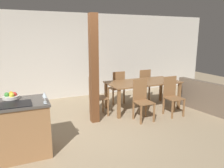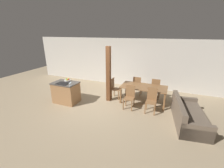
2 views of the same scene
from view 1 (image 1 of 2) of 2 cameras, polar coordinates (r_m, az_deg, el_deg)
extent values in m
plane|color=#9E896B|center=(4.74, -5.83, -12.43)|extent=(16.00, 16.00, 0.00)
cube|color=beige|center=(7.13, -13.28, 7.02)|extent=(11.20, 0.08, 2.70)
cube|color=#9E7047|center=(4.06, -23.85, -10.99)|extent=(1.06, 0.72, 0.89)
cube|color=#4C4742|center=(3.91, -24.45, -4.69)|extent=(1.10, 0.76, 0.04)
cube|color=black|center=(3.77, -24.50, -4.91)|extent=(0.56, 0.40, 0.01)
cylinder|color=silver|center=(4.10, -24.87, -3.16)|extent=(0.27, 0.27, 0.05)
sphere|color=red|center=(4.08, -24.07, -2.46)|extent=(0.07, 0.07, 0.07)
sphere|color=gold|center=(4.15, -24.84, -2.29)|extent=(0.08, 0.08, 0.08)
sphere|color=#3D8E38|center=(4.10, -25.78, -2.54)|extent=(0.08, 0.08, 0.08)
sphere|color=yellow|center=(4.03, -24.72, -2.67)|extent=(0.08, 0.08, 0.08)
cylinder|color=silver|center=(3.63, -16.98, -4.86)|extent=(0.06, 0.06, 0.00)
cylinder|color=silver|center=(3.61, -17.03, -4.13)|extent=(0.01, 0.01, 0.09)
cone|color=silver|center=(3.59, -17.12, -2.86)|extent=(0.07, 0.07, 0.07)
cylinder|color=silver|center=(3.71, -17.14, -4.50)|extent=(0.06, 0.06, 0.00)
cylinder|color=silver|center=(3.69, -17.19, -3.78)|extent=(0.01, 0.01, 0.09)
cone|color=silver|center=(3.67, -17.27, -2.54)|extent=(0.07, 0.07, 0.07)
cube|color=brown|center=(6.01, 8.07, 0.49)|extent=(1.97, 0.97, 0.03)
cube|color=brown|center=(5.33, 1.82, -5.24)|extent=(0.07, 0.07, 0.74)
cube|color=brown|center=(6.31, 17.12, -2.96)|extent=(0.07, 0.07, 0.74)
cube|color=brown|center=(6.06, -1.58, -3.02)|extent=(0.07, 0.07, 0.74)
cube|color=brown|center=(6.94, 12.64, -1.32)|extent=(0.07, 0.07, 0.74)
cube|color=brown|center=(5.22, 8.32, -4.78)|extent=(0.40, 0.40, 0.02)
cube|color=brown|center=(5.30, 7.33, -1.46)|extent=(0.38, 0.02, 0.52)
cube|color=brown|center=(5.06, 7.58, -8.08)|extent=(0.04, 0.04, 0.44)
cube|color=brown|center=(5.24, 10.92, -7.46)|extent=(0.04, 0.04, 0.44)
cube|color=brown|center=(5.35, 5.61, -6.89)|extent=(0.04, 0.04, 0.44)
cube|color=brown|center=(5.52, 8.84, -6.35)|extent=(0.04, 0.04, 0.44)
cube|color=brown|center=(5.72, 15.90, -3.59)|extent=(0.40, 0.40, 0.02)
cube|color=brown|center=(5.80, 14.88, -0.57)|extent=(0.38, 0.02, 0.52)
cube|color=brown|center=(5.55, 15.50, -6.56)|extent=(0.04, 0.04, 0.44)
cube|color=brown|center=(5.77, 18.25, -6.00)|extent=(0.04, 0.04, 0.44)
cube|color=brown|center=(5.81, 13.30, -5.57)|extent=(0.04, 0.04, 0.44)
cube|color=brown|center=(6.03, 16.01, -5.08)|extent=(0.04, 0.04, 0.44)
cube|color=brown|center=(6.55, 1.08, -1.08)|extent=(0.40, 0.40, 0.02)
cube|color=brown|center=(6.32, 1.81, 0.91)|extent=(0.38, 0.02, 0.52)
cube|color=brown|center=(6.83, 1.80, -2.50)|extent=(0.04, 0.04, 0.44)
cube|color=brown|center=(6.69, -0.94, -2.82)|extent=(0.04, 0.04, 0.44)
cube|color=brown|center=(6.53, 3.13, -3.24)|extent=(0.04, 0.04, 0.44)
cube|color=brown|center=(6.38, 0.29, -3.59)|extent=(0.04, 0.04, 0.44)
cube|color=brown|center=(6.96, 7.73, -0.38)|extent=(0.40, 0.40, 0.02)
cube|color=brown|center=(6.74, 8.63, 1.51)|extent=(0.38, 0.02, 0.52)
cube|color=brown|center=(7.25, 8.15, -1.75)|extent=(0.04, 0.04, 0.44)
cube|color=brown|center=(7.07, 5.70, -2.04)|extent=(0.04, 0.04, 0.44)
cube|color=brown|center=(6.96, 9.67, -2.40)|extent=(0.04, 0.04, 0.44)
cube|color=brown|center=(6.78, 7.16, -2.73)|extent=(0.04, 0.04, 0.44)
cube|color=brown|center=(5.54, -3.46, -3.65)|extent=(0.40, 0.40, 0.02)
cube|color=brown|center=(5.41, -5.39, -1.13)|extent=(0.02, 0.38, 0.52)
cube|color=brown|center=(5.51, -1.05, -6.23)|extent=(0.04, 0.04, 0.44)
cube|color=brown|center=(5.82, -2.40, -5.20)|extent=(0.04, 0.04, 0.44)
cube|color=brown|center=(5.39, -4.55, -6.70)|extent=(0.04, 0.04, 0.44)
cube|color=brown|center=(5.71, -5.72, -5.61)|extent=(0.04, 0.04, 0.44)
cube|color=brown|center=(6.57, 26.23, -4.55)|extent=(1.20, 2.15, 0.42)
cube|color=brown|center=(6.15, 24.66, -1.59)|extent=(0.44, 2.05, 0.39)
cube|color=brown|center=(7.07, 19.81, -2.24)|extent=(0.94, 0.26, 0.56)
cube|color=brown|center=(4.96, -4.75, 3.70)|extent=(0.18, 0.18, 2.47)
camera|label=2|loc=(4.41, 86.19, 15.01)|focal=24.00mm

